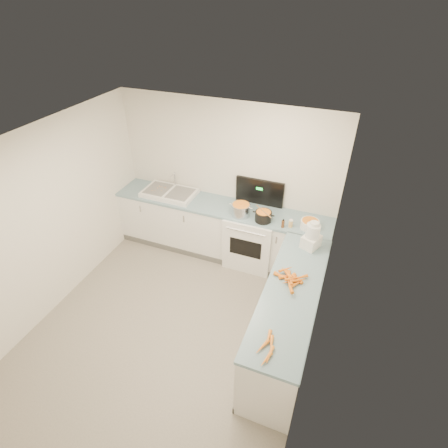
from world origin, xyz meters
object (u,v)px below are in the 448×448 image
(spice_jar, at_px, (291,224))
(mixing_bowl, at_px, (310,224))
(extract_bottle, at_px, (283,224))
(food_processor, at_px, (312,237))
(steel_pot, at_px, (241,210))
(black_pot, at_px, (263,217))
(sink, at_px, (169,193))
(stove, at_px, (252,237))

(spice_jar, bearing_deg, mixing_bowl, 16.19)
(extract_bottle, relative_size, food_processor, 0.28)
(steel_pot, xyz_separation_m, black_pot, (0.36, -0.03, -0.02))
(black_pot, xyz_separation_m, food_processor, (0.75, -0.36, 0.10))
(mixing_bowl, distance_m, spice_jar, 0.27)
(sink, relative_size, mixing_bowl, 3.28)
(steel_pot, distance_m, extract_bottle, 0.67)
(mixing_bowl, bearing_deg, sink, 177.58)
(black_pot, bearing_deg, mixing_bowl, 5.93)
(stove, relative_size, food_processor, 3.43)
(sink, relative_size, extract_bottle, 7.70)
(sink, distance_m, extract_bottle, 1.97)
(black_pot, bearing_deg, stove, 142.44)
(mixing_bowl, xyz_separation_m, food_processor, (0.09, -0.43, 0.11))
(steel_pot, height_order, food_processor, food_processor)
(extract_bottle, height_order, food_processor, food_processor)
(sink, xyz_separation_m, mixing_bowl, (2.31, -0.10, 0.02))
(stove, relative_size, black_pot, 5.61)
(food_processor, bearing_deg, black_pot, 154.50)
(stove, bearing_deg, mixing_bowl, -5.44)
(stove, distance_m, food_processor, 1.25)
(extract_bottle, xyz_separation_m, spice_jar, (0.10, 0.05, -0.00))
(sink, relative_size, spice_jar, 8.35)
(steel_pot, height_order, black_pot, steel_pot)
(stove, relative_size, steel_pot, 4.85)
(steel_pot, bearing_deg, food_processor, -19.14)
(stove, height_order, steel_pot, stove)
(mixing_bowl, height_order, extract_bottle, mixing_bowl)
(steel_pot, bearing_deg, mixing_bowl, 2.44)
(stove, relative_size, spice_jar, 13.21)
(mixing_bowl, relative_size, food_processor, 0.66)
(stove, xyz_separation_m, extract_bottle, (0.50, -0.21, 0.52))
(stove, distance_m, mixing_bowl, 1.01)
(steel_pot, bearing_deg, sink, 173.75)
(stove, height_order, extract_bottle, stove)
(mixing_bowl, xyz_separation_m, spice_jar, (-0.26, -0.07, -0.01))
(steel_pot, relative_size, food_processor, 0.71)
(sink, relative_size, steel_pot, 3.07)
(stove, bearing_deg, sink, 179.38)
(stove, distance_m, spice_jar, 0.81)
(black_pot, relative_size, spice_jar, 2.36)
(food_processor, bearing_deg, mixing_bowl, 101.86)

